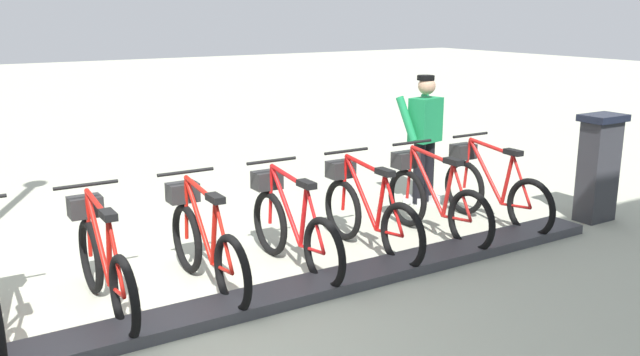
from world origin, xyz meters
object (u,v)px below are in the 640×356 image
(bike_docked_2, at_px, (367,212))
(bike_docked_5, at_px, (103,262))
(bike_docked_0, at_px, (491,188))
(bike_docked_4, at_px, (204,242))
(payment_kiosk, at_px, (598,166))
(bike_docked_3, at_px, (291,226))
(worker_near_rack, at_px, (424,135))
(bike_docked_1, at_px, (433,199))

(bike_docked_2, relative_size, bike_docked_5, 1.00)
(bike_docked_0, distance_m, bike_docked_4, 3.60)
(payment_kiosk, distance_m, bike_docked_3, 3.90)
(payment_kiosk, distance_m, worker_near_rack, 2.10)
(bike_docked_1, xyz_separation_m, bike_docked_2, (0.00, 0.90, 0.00))
(bike_docked_4, bearing_deg, payment_kiosk, -96.86)
(bike_docked_3, bearing_deg, bike_docked_4, 90.00)
(bike_docked_1, bearing_deg, bike_docked_2, 90.00)
(bike_docked_1, height_order, bike_docked_4, same)
(bike_docked_3, relative_size, worker_near_rack, 1.04)
(bike_docked_0, relative_size, bike_docked_1, 1.00)
(payment_kiosk, relative_size, worker_near_rack, 0.77)
(bike_docked_0, height_order, bike_docked_1, same)
(bike_docked_4, bearing_deg, bike_docked_3, -90.00)
(bike_docked_3, distance_m, bike_docked_5, 1.80)
(payment_kiosk, xyz_separation_m, bike_docked_1, (0.57, 2.05, -0.24))
(bike_docked_0, bearing_deg, bike_docked_3, 90.00)
(bike_docked_5, bearing_deg, worker_near_rack, -76.01)
(bike_docked_1, distance_m, bike_docked_3, 1.80)
(bike_docked_4, bearing_deg, worker_near_rack, -72.60)
(bike_docked_0, height_order, bike_docked_5, same)
(bike_docked_1, height_order, bike_docked_3, same)
(bike_docked_0, distance_m, bike_docked_1, 0.90)
(bike_docked_4, distance_m, worker_near_rack, 3.69)
(bike_docked_2, height_order, worker_near_rack, worker_near_rack)
(bike_docked_0, xyz_separation_m, worker_near_rack, (1.09, 0.11, 0.48))
(bike_docked_2, bearing_deg, payment_kiosk, -100.96)
(bike_docked_5, bearing_deg, bike_docked_4, -90.00)
(bike_docked_1, bearing_deg, bike_docked_4, 90.00)
(payment_kiosk, xyz_separation_m, bike_docked_2, (0.57, 2.95, -0.24))
(worker_near_rack, bearing_deg, payment_kiosk, -142.83)
(bike_docked_1, relative_size, worker_near_rack, 1.04)
(bike_docked_4, bearing_deg, bike_docked_0, -90.00)
(bike_docked_0, height_order, worker_near_rack, worker_near_rack)
(bike_docked_0, relative_size, bike_docked_3, 1.00)
(bike_docked_5, bearing_deg, bike_docked_0, -90.00)
(bike_docked_3, bearing_deg, bike_docked_0, -90.00)
(bike_docked_5, bearing_deg, bike_docked_3, -90.00)
(bike_docked_1, height_order, bike_docked_5, same)
(bike_docked_3, xyz_separation_m, worker_near_rack, (1.09, -2.59, 0.48))
(bike_docked_5, bearing_deg, payment_kiosk, -95.78)
(bike_docked_1, xyz_separation_m, bike_docked_4, (0.00, 2.70, 0.00))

